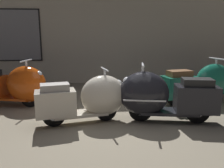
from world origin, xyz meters
TOP-DOWN VIEW (x-y plane):
  - ground_plane at (0.00, 0.00)m, footprint 60.00×60.00m
  - showroom_back_wall at (-0.19, 3.92)m, footprint 18.00×0.63m
  - scooter_0 at (-2.13, 1.38)m, footprint 1.79×0.88m
  - scooter_1 at (-0.47, 0.25)m, footprint 1.68×0.78m
  - scooter_2 at (0.81, 0.16)m, footprint 1.82×0.81m
  - scooter_3 at (2.14, 1.17)m, footprint 1.81×0.84m

SIDE VIEW (x-z plane):
  - ground_plane at x=0.00m, z-range 0.00..0.00m
  - scooter_1 at x=-0.47m, z-range -0.04..0.94m
  - scooter_0 at x=-2.13m, z-range -0.05..1.00m
  - scooter_3 at x=2.14m, z-range -0.05..1.02m
  - scooter_2 at x=0.81m, z-range -0.05..1.03m
  - showroom_back_wall at x=-0.19m, z-range 0.00..3.82m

